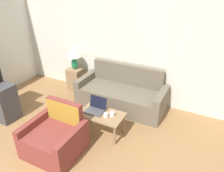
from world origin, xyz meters
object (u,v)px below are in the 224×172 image
coffee_table (101,116)px  cup_navy (112,114)px  couch (122,94)px  armchair (56,138)px  table_lamp (74,53)px  cup_yellow (106,115)px  laptop (96,108)px

coffee_table → cup_navy: size_ratio=9.68×
couch → armchair: couch is taller
armchair → table_lamp: size_ratio=1.52×
armchair → cup_yellow: armchair is taller
couch → coffee_table: size_ratio=2.36×
laptop → cup_navy: size_ratio=3.99×
coffee_table → cup_yellow: (0.12, -0.05, 0.09)m
coffee_table → laptop: laptop is taller
couch → cup_navy: (0.26, -1.01, 0.18)m
table_lamp → laptop: bearing=-42.0°
table_lamp → cup_yellow: 2.03m
table_lamp → coffee_table: bearing=-40.2°
couch → coffee_table: couch is taller
armchair → cup_yellow: size_ratio=11.06×
coffee_table → laptop: size_ratio=2.42×
coffee_table → cup_navy: (0.20, 0.04, 0.09)m
coffee_table → couch: bearing=93.5°
couch → coffee_table: (0.06, -1.05, 0.09)m
couch → laptop: (-0.08, -1.00, 0.20)m
armchair → cup_yellow: bearing=50.8°
armchair → table_lamp: 2.27m
couch → cup_navy: bearing=-75.4°
armchair → coffee_table: size_ratio=1.06×
couch → cup_navy: size_ratio=22.88×
table_lamp → cup_yellow: table_lamp is taller
couch → table_lamp: size_ratio=3.37×
coffee_table → laptop: 0.19m
couch → cup_yellow: size_ratio=24.57×
coffee_table → cup_navy: cup_navy is taller
laptop → cup_yellow: 0.28m
couch → table_lamp: (-1.34, 0.14, 0.71)m
laptop → armchair: bearing=-111.3°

